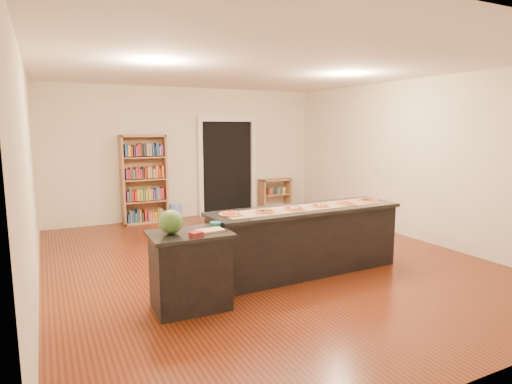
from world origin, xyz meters
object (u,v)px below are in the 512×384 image
kitchen_island (306,240)px  waste_bin (175,212)px  watermelon (171,222)px  side_counter (190,270)px  bookshelf (144,179)px  low_shelf (275,195)px

kitchen_island → waste_bin: 3.99m
watermelon → waste_bin: bearing=73.7°
watermelon → kitchen_island: bearing=11.5°
waste_bin → watermelon: 4.57m
side_counter → watermelon: size_ratio=3.34×
bookshelf → watermelon: bearing=-98.5°
side_counter → low_shelf: (3.55, 4.47, -0.06)m
waste_bin → kitchen_island: bearing=-79.9°
waste_bin → watermelon: (-1.26, -4.32, 0.80)m
bookshelf → watermelon: 4.49m
side_counter → low_shelf: size_ratio=1.16×
side_counter → low_shelf: side_counter is taller
waste_bin → low_shelf: bearing=2.9°
bookshelf → watermelon: size_ratio=7.03×
kitchen_island → waste_bin: bearing=98.4°
kitchen_island → side_counter: (-1.77, -0.43, -0.02)m
watermelon → low_shelf: bearing=49.9°
kitchen_island → bookshelf: size_ratio=1.50×
low_shelf → waste_bin: 2.48m
kitchen_island → watermelon: watermelon is taller
kitchen_island → waste_bin: (-0.70, 3.92, -0.27)m
side_counter → bookshelf: 4.52m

